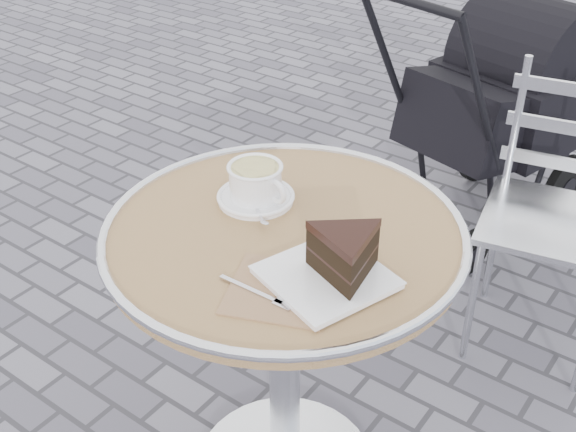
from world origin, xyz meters
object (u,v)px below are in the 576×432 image
Objects in this scene: cake_plate_set at (339,259)px; baby_stroller at (500,114)px; cafe_table at (284,295)px; cappuccino_set at (256,186)px; bistro_chair at (563,181)px.

baby_stroller is at bearing 118.62° from cake_plate_set.
cappuccino_set is (-0.11, 0.05, 0.20)m from cafe_table.
cake_plate_set is at bearing -66.32° from baby_stroller.
baby_stroller is (0.02, 1.36, -0.34)m from cappuccino_set.
baby_stroller is at bearing 115.12° from bistro_chair.
cake_plate_set reaches higher than cappuccino_set.
cake_plate_set is (0.17, -0.07, 0.21)m from cafe_table.
cake_plate_set is at bearing -108.40° from bistro_chair.
baby_stroller is at bearing 96.39° from cappuccino_set.
baby_stroller reaches higher than cafe_table.
cafe_table is at bearing -72.76° from baby_stroller.
cake_plate_set is at bearing -23.30° from cafe_table.
cake_plate_set is (0.28, -0.13, 0.01)m from cappuccino_set.
baby_stroller is (-0.37, 0.50, -0.09)m from bistro_chair.
cafe_table is 1.42m from baby_stroller.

